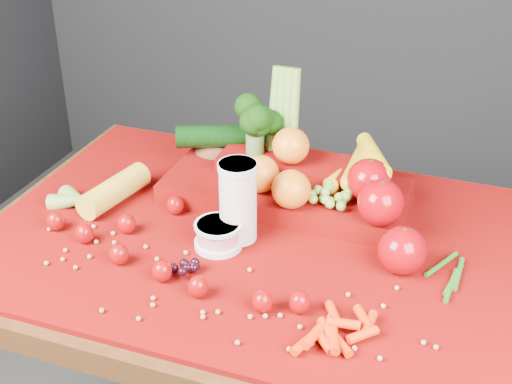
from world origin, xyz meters
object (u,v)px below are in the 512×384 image
(table, at_px, (253,278))
(produce_mound, at_px, (301,179))
(yogurt_bowl, at_px, (218,234))
(milk_glass, at_px, (238,199))

(table, height_order, produce_mound, produce_mound)
(yogurt_bowl, relative_size, produce_mound, 0.15)
(produce_mound, bearing_deg, table, -110.42)
(milk_glass, distance_m, yogurt_bowl, 0.08)
(milk_glass, xyz_separation_m, yogurt_bowl, (-0.03, -0.04, -0.06))
(yogurt_bowl, distance_m, produce_mound, 0.24)
(milk_glass, height_order, yogurt_bowl, milk_glass)
(table, height_order, yogurt_bowl, yogurt_bowl)
(milk_glass, bearing_deg, produce_mound, 64.84)
(produce_mound, bearing_deg, milk_glass, -115.16)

